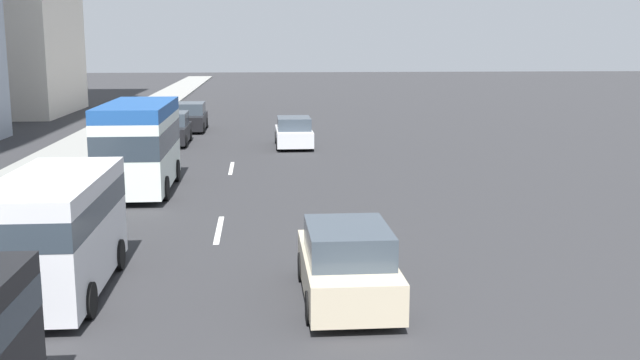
{
  "coord_description": "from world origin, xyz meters",
  "views": [
    {
      "loc": [
        -4.33,
        -1.17,
        5.3
      ],
      "look_at": [
        17.59,
        -3.0,
        1.22
      ],
      "focal_mm": 41.74,
      "sensor_mm": 36.0,
      "label": 1
    }
  ],
  "objects_px": {
    "car_lead": "(172,129)",
    "car_sixth": "(191,118)",
    "car_fourth": "(347,265)",
    "van_seventh": "(55,227)",
    "minibus_third": "(139,143)",
    "car_second": "(294,133)"
  },
  "relations": [
    {
      "from": "car_second",
      "to": "van_seventh",
      "type": "relative_size",
      "value": 0.79
    },
    {
      "from": "car_second",
      "to": "car_sixth",
      "type": "distance_m",
      "value": 9.74
    },
    {
      "from": "car_lead",
      "to": "car_second",
      "type": "distance_m",
      "value": 6.55
    },
    {
      "from": "minibus_third",
      "to": "van_seventh",
      "type": "distance_m",
      "value": 11.19
    },
    {
      "from": "car_fourth",
      "to": "car_sixth",
      "type": "relative_size",
      "value": 0.93
    },
    {
      "from": "car_lead",
      "to": "car_sixth",
      "type": "distance_m",
      "value": 6.17
    },
    {
      "from": "car_fourth",
      "to": "car_sixth",
      "type": "height_order",
      "value": "car_sixth"
    },
    {
      "from": "van_seventh",
      "to": "minibus_third",
      "type": "bearing_deg",
      "value": 179.69
    },
    {
      "from": "car_lead",
      "to": "van_seventh",
      "type": "bearing_deg",
      "value": 0.51
    },
    {
      "from": "car_fourth",
      "to": "car_lead",
      "type": "bearing_deg",
      "value": 14.35
    },
    {
      "from": "minibus_third",
      "to": "car_sixth",
      "type": "height_order",
      "value": "minibus_third"
    },
    {
      "from": "minibus_third",
      "to": "car_sixth",
      "type": "distance_m",
      "value": 18.77
    },
    {
      "from": "van_seventh",
      "to": "car_lead",
      "type": "bearing_deg",
      "value": -179.49
    },
    {
      "from": "car_fourth",
      "to": "van_seventh",
      "type": "distance_m",
      "value": 6.23
    },
    {
      "from": "car_second",
      "to": "minibus_third",
      "type": "height_order",
      "value": "minibus_third"
    },
    {
      "from": "minibus_third",
      "to": "car_second",
      "type": "bearing_deg",
      "value": 151.03
    },
    {
      "from": "car_second",
      "to": "car_sixth",
      "type": "height_order",
      "value": "car_sixth"
    },
    {
      "from": "car_lead",
      "to": "car_second",
      "type": "bearing_deg",
      "value": 75.82
    },
    {
      "from": "car_lead",
      "to": "car_sixth",
      "type": "height_order",
      "value": "car_sixth"
    },
    {
      "from": "car_lead",
      "to": "car_sixth",
      "type": "xyz_separation_m",
      "value": [
        6.16,
        -0.46,
        0.0
      ]
    },
    {
      "from": "van_seventh",
      "to": "car_sixth",
      "type": "bearing_deg",
      "value": 179.52
    },
    {
      "from": "car_lead",
      "to": "minibus_third",
      "type": "height_order",
      "value": "minibus_third"
    }
  ]
}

